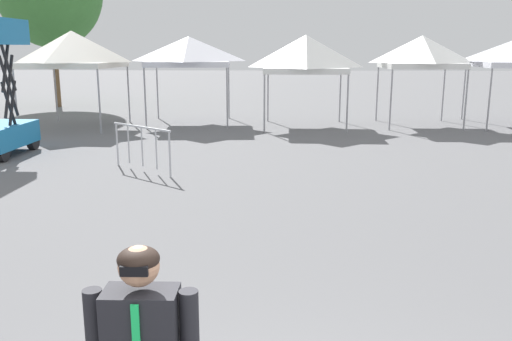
{
  "coord_description": "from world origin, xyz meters",
  "views": [
    {
      "loc": [
        -0.15,
        -2.5,
        2.83
      ],
      "look_at": [
        -0.46,
        4.22,
        1.3
      ],
      "focal_mm": 37.64,
      "sensor_mm": 36.0,
      "label": 1
    }
  ],
  "objects_px": {
    "canopy_tent_center": "(189,52)",
    "canopy_tent_far_left": "(422,52)",
    "crowd_barrier_by_lift": "(142,140)",
    "canopy_tent_behind_left": "(72,49)",
    "canopy_tent_behind_center": "(306,54)"
  },
  "relations": [
    {
      "from": "canopy_tent_far_left",
      "to": "crowd_barrier_by_lift",
      "type": "distance_m",
      "value": 11.9
    },
    {
      "from": "canopy_tent_behind_left",
      "to": "canopy_tent_center",
      "type": "relative_size",
      "value": 1.05
    },
    {
      "from": "canopy_tent_center",
      "to": "crowd_barrier_by_lift",
      "type": "height_order",
      "value": "canopy_tent_center"
    },
    {
      "from": "canopy_tent_behind_center",
      "to": "canopy_tent_far_left",
      "type": "xyz_separation_m",
      "value": [
        4.28,
        0.54,
        0.07
      ]
    },
    {
      "from": "crowd_barrier_by_lift",
      "to": "canopy_tent_behind_left",
      "type": "bearing_deg",
      "value": 120.8
    },
    {
      "from": "canopy_tent_behind_center",
      "to": "canopy_tent_far_left",
      "type": "bearing_deg",
      "value": 7.2
    },
    {
      "from": "canopy_tent_center",
      "to": "canopy_tent_far_left",
      "type": "height_order",
      "value": "canopy_tent_far_left"
    },
    {
      "from": "canopy_tent_far_left",
      "to": "crowd_barrier_by_lift",
      "type": "relative_size",
      "value": 1.97
    },
    {
      "from": "canopy_tent_behind_center",
      "to": "canopy_tent_center",
      "type": "bearing_deg",
      "value": 170.22
    },
    {
      "from": "canopy_tent_behind_center",
      "to": "crowd_barrier_by_lift",
      "type": "distance_m",
      "value": 8.9
    },
    {
      "from": "canopy_tent_center",
      "to": "crowd_barrier_by_lift",
      "type": "distance_m",
      "value": 8.64
    },
    {
      "from": "canopy_tent_behind_left",
      "to": "crowd_barrier_by_lift",
      "type": "relative_size",
      "value": 2.06
    },
    {
      "from": "canopy_tent_behind_left",
      "to": "crowd_barrier_by_lift",
      "type": "distance_m",
      "value": 8.54
    },
    {
      "from": "canopy_tent_behind_center",
      "to": "crowd_barrier_by_lift",
      "type": "xyz_separation_m",
      "value": [
        -4.13,
        -7.65,
        -1.89
      ]
    },
    {
      "from": "canopy_tent_behind_left",
      "to": "canopy_tent_far_left",
      "type": "relative_size",
      "value": 1.05
    }
  ]
}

